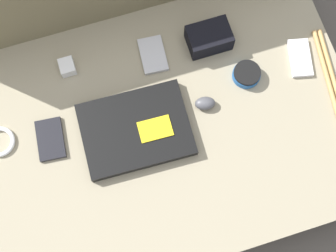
# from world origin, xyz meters

# --- Properties ---
(ground_plane) EXTENTS (8.00, 8.00, 0.00)m
(ground_plane) POSITION_xyz_m (0.00, 0.00, 0.00)
(ground_plane) COLOR #4C4742
(couch_seat) EXTENTS (1.07, 0.75, 0.14)m
(couch_seat) POSITION_xyz_m (0.00, 0.00, 0.07)
(couch_seat) COLOR gray
(couch_seat) RESTS_ON ground_plane
(laptop) EXTENTS (0.30, 0.23, 0.03)m
(laptop) POSITION_xyz_m (-0.09, 0.02, 0.15)
(laptop) COLOR black
(laptop) RESTS_ON couch_seat
(computer_mouse) EXTENTS (0.06, 0.05, 0.03)m
(computer_mouse) POSITION_xyz_m (0.12, 0.03, 0.15)
(computer_mouse) COLOR #4C4C51
(computer_mouse) RESTS_ON couch_seat
(speaker_puck) EXTENTS (0.08, 0.08, 0.03)m
(speaker_puck) POSITION_xyz_m (0.26, 0.08, 0.16)
(speaker_puck) COLOR #1E569E
(speaker_puck) RESTS_ON couch_seat
(phone_silver) EXTENTS (0.08, 0.12, 0.01)m
(phone_silver) POSITION_xyz_m (0.02, 0.22, 0.15)
(phone_silver) COLOR #B7B7BC
(phone_silver) RESTS_ON couch_seat
(phone_black) EXTENTS (0.08, 0.12, 0.01)m
(phone_black) POSITION_xyz_m (-0.32, 0.06, 0.15)
(phone_black) COLOR black
(phone_black) RESTS_ON couch_seat
(phone_small) EXTENTS (0.08, 0.13, 0.01)m
(phone_small) POSITION_xyz_m (0.43, 0.08, 0.15)
(phone_small) COLOR silver
(phone_small) RESTS_ON couch_seat
(camera_pouch) EXTENTS (0.12, 0.09, 0.06)m
(camera_pouch) POSITION_xyz_m (0.19, 0.21, 0.17)
(camera_pouch) COLOR black
(camera_pouch) RESTS_ON couch_seat
(charger_brick) EXTENTS (0.04, 0.05, 0.03)m
(charger_brick) POSITION_xyz_m (-0.22, 0.25, 0.16)
(charger_brick) COLOR silver
(charger_brick) RESTS_ON couch_seat
(drumstick_pair) EXTENTS (0.08, 0.37, 0.01)m
(drumstick_pair) POSITION_xyz_m (0.48, -0.03, 0.15)
(drumstick_pair) COLOR tan
(drumstick_pair) RESTS_ON couch_seat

